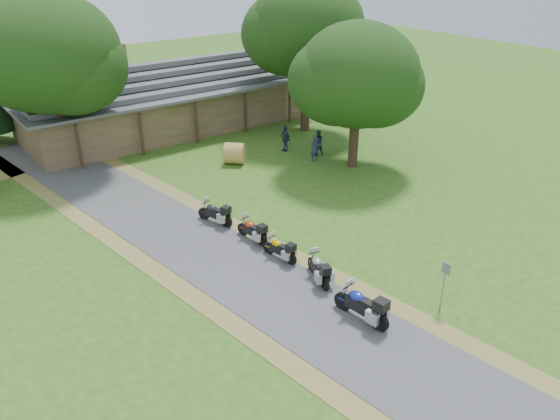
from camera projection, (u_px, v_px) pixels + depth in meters
ground at (311, 314)px, 20.46m from camera, size 120.00×120.00×0.00m
driveway at (242, 272)px, 23.06m from camera, size 51.95×51.95×0.00m
lodge at (165, 94)px, 39.80m from camera, size 21.40×9.40×4.90m
motorcycle_row_a at (361, 303)px, 19.83m from camera, size 0.97×2.22×1.47m
motorcycle_row_b at (318, 267)px, 22.23m from camera, size 1.14×1.91×1.24m
motorcycle_row_c at (280, 248)px, 23.72m from camera, size 0.85×1.74×1.14m
motorcycle_row_d at (252, 229)px, 25.18m from camera, size 0.77×1.84×1.22m
motorcycle_row_e at (215, 212)px, 26.72m from camera, size 1.16×1.93×1.26m
person_a at (314, 146)px, 34.16m from camera, size 0.57×0.42×1.94m
person_b at (318, 140)px, 35.10m from camera, size 0.65×0.54×1.98m
person_c at (285, 136)px, 35.78m from camera, size 0.45×0.60×2.04m
hay_bale at (235, 153)px, 33.96m from camera, size 1.77×1.78×1.31m
sign_post at (443, 286)px, 20.33m from camera, size 0.37×0.06×2.04m
oak_lodge_left at (54, 77)px, 31.32m from camera, size 8.01×8.01×11.06m
oak_lodge_right at (306, 48)px, 37.58m from camera, size 7.85×7.85×11.77m
oak_driveway at (357, 94)px, 31.80m from camera, size 7.14×7.14×9.07m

